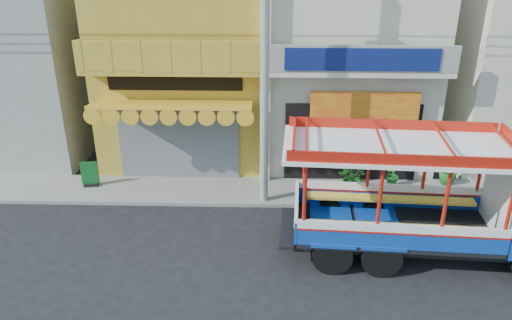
{
  "coord_description": "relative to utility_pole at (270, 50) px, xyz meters",
  "views": [
    {
      "loc": [
        -0.85,
        -11.13,
        7.96
      ],
      "look_at": [
        -1.23,
        2.5,
        1.9
      ],
      "focal_mm": 35.0,
      "sensor_mm": 36.0,
      "label": 1
    }
  ],
  "objects": [
    {
      "name": "shophouse_right",
      "position": [
        2.85,
        4.66,
        -0.93
      ],
      "size": [
        6.0,
        6.75,
        8.24
      ],
      "color": "beige",
      "rests_on": "ground"
    },
    {
      "name": "green_sign",
      "position": [
        -6.15,
        0.86,
        -4.54
      ],
      "size": [
        0.59,
        0.33,
        0.9
      ],
      "color": "black",
      "rests_on": "sidewalk"
    },
    {
      "name": "filler_building_left",
      "position": [
        -10.15,
        4.7,
        -1.23
      ],
      "size": [
        6.0,
        6.0,
        7.6
      ],
      "primitive_type": "cube",
      "color": "gray",
      "rests_on": "ground"
    },
    {
      "name": "potted_plant_c",
      "position": [
        6.24,
        1.4,
        -4.37
      ],
      "size": [
        0.65,
        0.65,
        1.09
      ],
      "primitive_type": "imported",
      "rotation": [
        0.0,
        0.0,
        4.64
      ],
      "color": "#1B5E1D",
      "rests_on": "sidewalk"
    },
    {
      "name": "potted_plant_b",
      "position": [
        4.21,
        1.07,
        -4.44
      ],
      "size": [
        0.59,
        0.65,
        0.95
      ],
      "primitive_type": "imported",
      "rotation": [
        0.0,
        0.0,
        1.97
      ],
      "color": "#1B5E1D",
      "rests_on": "sidewalk"
    },
    {
      "name": "ground",
      "position": [
        0.85,
        -3.3,
        -5.03
      ],
      "size": [
        90.0,
        90.0,
        0.0
      ],
      "primitive_type": "plane",
      "color": "black",
      "rests_on": "ground"
    },
    {
      "name": "songthaew_truck",
      "position": [
        4.72,
        -2.87,
        -3.35
      ],
      "size": [
        7.61,
        2.9,
        3.49
      ],
      "color": "black",
      "rests_on": "ground"
    },
    {
      "name": "party_pilaster",
      "position": [
        -0.15,
        1.55,
        -1.03
      ],
      "size": [
        0.35,
        0.3,
        8.0
      ],
      "primitive_type": "cube",
      "color": "beige",
      "rests_on": "ground"
    },
    {
      "name": "utility_pole",
      "position": [
        0.0,
        0.0,
        0.0
      ],
      "size": [
        28.0,
        0.26,
        9.0
      ],
      "color": "gray",
      "rests_on": "ground"
    },
    {
      "name": "sidewalk",
      "position": [
        0.85,
        0.7,
        -4.97
      ],
      "size": [
        30.0,
        2.0,
        0.12
      ],
      "primitive_type": "cube",
      "color": "slate",
      "rests_on": "ground"
    },
    {
      "name": "shophouse_left",
      "position": [
        -3.15,
        4.66,
        -0.92
      ],
      "size": [
        6.0,
        7.5,
        8.24
      ],
      "color": "#A88825",
      "rests_on": "ground"
    },
    {
      "name": "potted_plant_a",
      "position": [
        2.79,
        0.58,
        -4.36
      ],
      "size": [
        1.27,
        1.31,
        1.11
      ],
      "primitive_type": "imported",
      "rotation": [
        0.0,
        0.0,
        1.0
      ],
      "color": "#1B5E1D",
      "rests_on": "sidewalk"
    }
  ]
}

